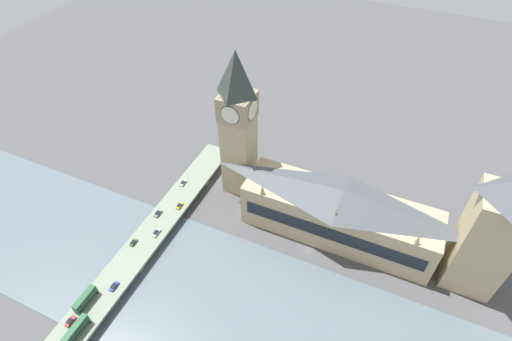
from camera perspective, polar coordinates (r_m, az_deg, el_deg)
ground_plane at (r=179.58m, az=7.38°, el=-11.30°), size 600.00×600.00×0.00m
river_water at (r=160.79m, az=2.76°, el=-21.46°), size 63.61×360.00×0.30m
parliament_hall at (r=176.58m, az=11.72°, el=-5.97°), size 22.65×83.17×28.28m
clock_tower at (r=177.96m, az=-2.59°, el=6.72°), size 14.47×14.47×74.44m
victoria_tower at (r=171.09m, az=30.42°, el=-7.91°), size 18.61×18.61×60.12m
road_bridge at (r=178.60m, az=-17.58°, el=-12.22°), size 159.23×13.65×4.65m
double_decker_bus_mid at (r=170.36m, az=-23.22°, el=-16.51°), size 10.67×2.62×4.75m
double_decker_bus_rear at (r=165.00m, az=-24.40°, el=-20.15°), size 11.93×2.54×4.96m
car_northbound_lead at (r=182.00m, az=-17.11°, el=-9.79°), size 3.84×1.80×1.27m
car_northbound_mid at (r=190.82m, az=-10.89°, el=-4.95°), size 4.14×1.75×1.33m
car_northbound_tail at (r=171.88m, az=-19.63°, el=-15.30°), size 4.35×1.87×1.39m
car_southbound_lead at (r=170.10m, az=-25.02°, el=-18.93°), size 4.35×1.93×1.33m
car_southbound_mid at (r=182.61m, az=-14.06°, el=-8.61°), size 4.70×1.90×1.39m
car_southbound_tail at (r=189.68m, az=-13.84°, el=-5.96°), size 4.37×1.91×1.44m
car_southbound_extra at (r=200.94m, az=-10.37°, el=-1.75°), size 4.25×1.80×1.31m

